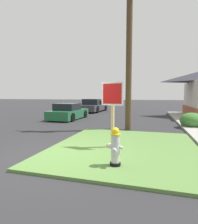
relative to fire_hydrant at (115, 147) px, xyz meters
name	(u,v)px	position (x,y,z in m)	size (l,w,h in m)	color
ground_plane	(58,156)	(-1.89, 0.49, -0.54)	(160.00, 160.00, 0.00)	#2B2B2D
grass_corner_patch	(125,147)	(-0.01, 1.89, -0.50)	(4.91, 5.68, 0.08)	#567F3D
fire_hydrant	(115,147)	(0.00, 0.00, 0.00)	(0.38, 0.34, 0.97)	black
stop_sign	(112,115)	(-0.41, 1.62, 0.65)	(0.77, 0.35, 2.23)	tan
manhole_cover	(109,129)	(-1.34, 5.21, -0.53)	(0.70, 0.70, 0.02)	black
parked_sedan_green	(68,112)	(-5.44, 8.75, 0.00)	(2.00, 4.08, 1.25)	#1E6038
pickup_truck_charcoal	(93,106)	(-5.62, 15.84, 0.07)	(2.24, 5.48, 1.48)	#38383D
utility_pole	(129,45)	(-0.33, 5.36, 3.91)	(1.87, 0.31, 8.53)	#4C3823
shrub_by_curb	(191,120)	(3.07, 6.95, -0.10)	(1.26, 1.26, 0.88)	#39712F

